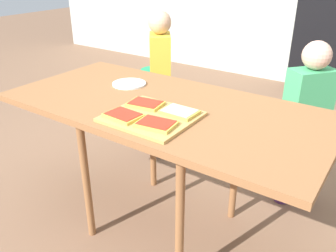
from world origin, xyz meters
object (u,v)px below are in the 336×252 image
child_left (160,77)px  garden_hose_coil (154,71)px  pizza_slice_far_left (145,104)px  pizza_slice_near_left (123,115)px  plate_white_left (129,84)px  pizza_slice_far_right (179,112)px  dining_table (163,114)px  child_right (305,118)px  cutting_board (152,117)px  pizza_slice_near_right (156,124)px

child_left → garden_hose_coil: bearing=127.9°
child_left → garden_hose_coil: size_ratio=2.90×
pizza_slice_far_left → garden_hose_coil: 3.11m
pizza_slice_near_left → plate_white_left: (-0.28, 0.37, -0.02)m
pizza_slice_far_right → pizza_slice_near_left: same height
dining_table → plate_white_left: plate_white_left is taller
dining_table → pizza_slice_far_left: bearing=-111.1°
pizza_slice_far_right → child_right: child_right is taller
pizza_slice_far_right → pizza_slice_far_left: size_ratio=0.92×
dining_table → cutting_board: (0.06, -0.17, 0.06)m
pizza_slice_near_left → garden_hose_coil: pizza_slice_near_left is taller
plate_white_left → child_left: bearing=108.5°
pizza_slice_far_left → child_right: (0.56, 0.75, -0.21)m
pizza_slice_far_right → child_right: bearing=62.9°
garden_hose_coil → pizza_slice_far_right: bearing=-51.2°
pizza_slice_far_left → garden_hose_coil: pizza_slice_far_left is taller
child_left → pizza_slice_near_right: bearing=-55.1°
plate_white_left → child_left: 0.60m
plate_white_left → dining_table: bearing=-21.2°
plate_white_left → garden_hose_coil: size_ratio=0.50×
pizza_slice_far_left → garden_hose_coil: size_ratio=0.46×
garden_hose_coil → pizza_slice_far_left: bearing=-54.0°
garden_hose_coil → cutting_board: bearing=-53.5°
cutting_board → child_left: size_ratio=0.35×
dining_table → garden_hose_coil: dining_table is taller
dining_table → pizza_slice_near_right: 0.28m
child_right → garden_hose_coil: bearing=143.9°
pizza_slice_near_left → plate_white_left: 0.47m
plate_white_left → garden_hose_coil: 2.77m
cutting_board → garden_hose_coil: bearing=126.5°
dining_table → pizza_slice_near_left: 0.26m
dining_table → pizza_slice_far_left: (-0.04, -0.09, 0.08)m
child_right → pizza_slice_far_right: bearing=-117.1°
dining_table → pizza_slice_near_right: pizza_slice_near_right is taller
child_right → child_left: bearing=178.9°
pizza_slice_far_right → pizza_slice_near_left: size_ratio=0.96×
pizza_slice_far_left → plate_white_left: 0.36m
pizza_slice_far_right → pizza_slice_near_left: (-0.18, -0.17, 0.00)m
cutting_board → pizza_slice_near_left: size_ratio=2.27×
dining_table → pizza_slice_far_left: pizza_slice_far_left is taller
cutting_board → child_left: bearing=123.6°
pizza_slice_far_left → cutting_board: bearing=-39.0°
cutting_board → garden_hose_coil: (-1.86, 2.51, -0.73)m
pizza_slice_far_right → dining_table: bearing=150.7°
child_right → garden_hose_coil: (-2.33, 1.69, -0.54)m
dining_table → cutting_board: 0.19m
garden_hose_coil → dining_table: bearing=-52.4°
pizza_slice_near_left → garden_hose_coil: (-1.77, 2.60, -0.75)m
dining_table → cutting_board: bearing=-71.5°
plate_white_left → pizza_slice_far_right: bearing=-23.9°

